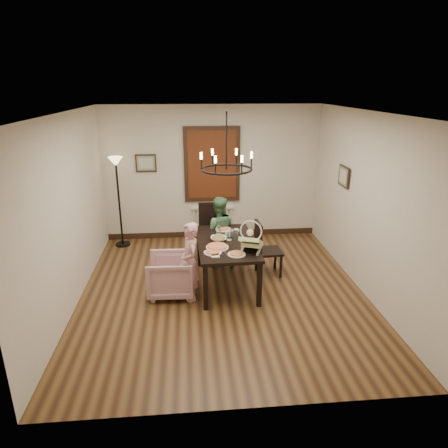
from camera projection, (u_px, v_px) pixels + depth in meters
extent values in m
cube|color=brown|center=(223.00, 291.00, 6.47)|extent=(4.50, 5.00, 0.01)
cube|color=white|center=(222.00, 112.00, 5.55)|extent=(4.50, 5.00, 0.01)
cube|color=beige|center=(212.00, 174.00, 8.36)|extent=(4.50, 0.01, 2.80)
cube|color=beige|center=(69.00, 213.00, 5.81)|extent=(0.01, 5.00, 2.80)
cube|color=beige|center=(366.00, 205.00, 6.20)|extent=(0.01, 5.00, 2.80)
cube|color=black|center=(226.00, 243.00, 6.46)|extent=(0.96, 1.66, 0.05)
cube|color=black|center=(205.00, 288.00, 5.83)|extent=(0.07, 0.07, 0.72)
cube|color=black|center=(199.00, 248.00, 7.25)|extent=(0.07, 0.07, 0.72)
cube|color=black|center=(259.00, 285.00, 5.92)|extent=(0.07, 0.07, 0.72)
cube|color=black|center=(243.00, 246.00, 7.34)|extent=(0.07, 0.07, 0.72)
imported|color=#D2A1AB|center=(171.00, 275.00, 6.29)|extent=(0.75, 0.73, 0.65)
imported|color=#C78C90|center=(190.00, 268.00, 6.09)|extent=(0.32, 0.42, 1.03)
imported|color=#4A7D52|center=(219.00, 237.00, 7.25)|extent=(0.55, 0.44, 1.08)
imported|color=white|center=(219.00, 239.00, 6.47)|extent=(0.31, 0.31, 0.08)
cylinder|color=tan|center=(217.00, 247.00, 6.19)|extent=(0.35, 0.35, 0.04)
cylinder|color=silver|center=(236.00, 235.00, 6.52)|extent=(0.08, 0.08, 0.15)
cube|color=#541C10|center=(212.00, 164.00, 8.25)|extent=(1.00, 0.03, 1.40)
cube|color=black|center=(146.00, 163.00, 8.13)|extent=(0.42, 0.03, 0.36)
cube|color=black|center=(344.00, 176.00, 6.96)|extent=(0.03, 0.42, 0.36)
torus|color=black|center=(226.00, 169.00, 6.06)|extent=(0.80, 0.80, 0.04)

